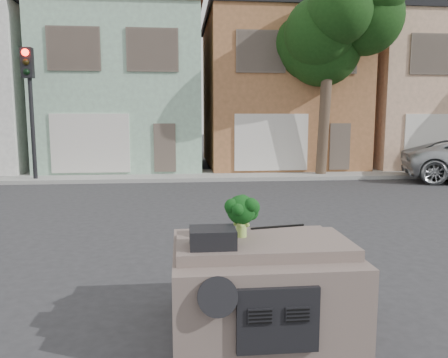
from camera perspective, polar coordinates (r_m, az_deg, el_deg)
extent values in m
plane|color=#303033|center=(8.21, 0.86, -9.50)|extent=(120.00, 120.00, 0.00)
cube|color=gray|center=(18.46, -2.88, 0.50)|extent=(40.00, 3.00, 0.15)
cube|color=#94BCA0|center=(22.47, -12.60, 11.10)|extent=(7.20, 8.20, 7.55)
cube|color=#9B643C|center=(22.86, 6.79, 11.17)|extent=(7.20, 8.20, 7.55)
cube|color=tan|center=(25.54, 23.73, 10.22)|extent=(7.20, 8.20, 7.55)
cube|color=black|center=(18.17, -23.90, 7.54)|extent=(0.40, 0.40, 5.10)
cube|color=#153610|center=(18.64, 13.12, 13.24)|extent=(4.40, 4.00, 8.50)
cube|color=#685851|center=(5.23, 4.76, -13.41)|extent=(2.00, 1.80, 1.12)
cube|color=black|center=(4.62, -1.50, -7.65)|extent=(0.48, 0.38, 0.20)
cube|color=black|center=(5.46, 7.01, -6.21)|extent=(0.69, 0.15, 0.02)
cube|color=black|center=(4.97, 2.28, -4.78)|extent=(0.55, 0.55, 0.49)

